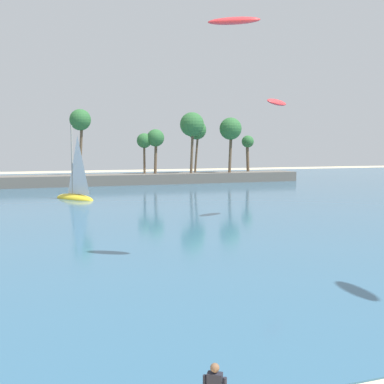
% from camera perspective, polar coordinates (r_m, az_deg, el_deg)
% --- Properties ---
extents(sea, '(220.00, 110.67, 0.06)m').
position_cam_1_polar(sea, '(66.28, -14.03, -0.34)').
color(sea, '#33607F').
rests_on(sea, ground).
extents(palm_headland, '(84.46, 6.37, 12.69)m').
position_cam_1_polar(palm_headland, '(81.49, -13.31, 3.25)').
color(palm_headland, '#605B54').
rests_on(palm_headland, ground).
extents(sailboat_near_shore, '(5.20, 6.76, 9.71)m').
position_cam_1_polar(sailboat_near_shore, '(60.50, -13.71, -0.00)').
color(sailboat_near_shore, yellow).
rests_on(sailboat_near_shore, sea).
extents(kite_aloft_low_near_shore, '(3.09, 2.42, 0.87)m').
position_cam_1_polar(kite_aloft_low_near_shore, '(43.78, 10.04, 10.46)').
color(kite_aloft_low_near_shore, red).
extents(kite_aloft_drifting_left, '(2.92, 2.33, 0.64)m').
position_cam_1_polar(kite_aloft_drifting_left, '(26.92, 5.00, 19.62)').
color(kite_aloft_drifting_left, red).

